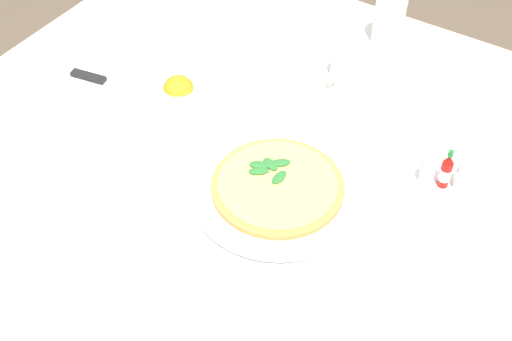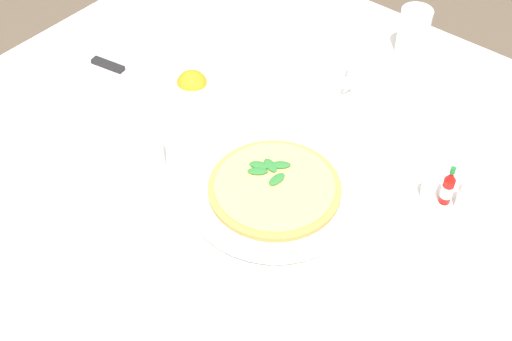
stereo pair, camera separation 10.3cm
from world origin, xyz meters
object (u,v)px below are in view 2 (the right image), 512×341
object	(u,v)px
dinner_knife	(89,58)
citrus_bowl	(193,90)
pizza_plate	(274,193)
water_glass_left_edge	(413,35)
napkin_folded	(91,64)
pepper_shaker	(464,196)
water_glass_near_right	(142,154)
salt_shaker	(429,187)
pizza	(274,187)
hot_sauce_bottle	(448,188)
coffee_cup_center_back	(366,76)

from	to	relation	value
dinner_knife	citrus_bowl	size ratio (longest dim) A/B	1.30
pizza_plate	water_glass_left_edge	distance (m)	0.52
napkin_folded	dinner_knife	xyz separation A→B (m)	(0.00, 0.00, 0.01)
water_glass_left_edge	pepper_shaker	bearing A→B (deg)	132.24
pepper_shaker	citrus_bowl	bearing A→B (deg)	8.91
pizza_plate	water_glass_near_right	xyz separation A→B (m)	(0.22, 0.10, 0.03)
water_glass_near_right	water_glass_left_edge	xyz separation A→B (m)	(-0.19, -0.61, 0.00)
citrus_bowl	salt_shaker	world-z (taller)	citrus_bowl
pizza_plate	pizza	bearing A→B (deg)	-36.56
pizza	dinner_knife	distance (m)	0.53
hot_sauce_bottle	pepper_shaker	world-z (taller)	hot_sauce_bottle
pizza	napkin_folded	size ratio (longest dim) A/B	0.93
coffee_cup_center_back	water_glass_left_edge	bearing A→B (deg)	-93.29
napkin_folded	hot_sauce_bottle	distance (m)	0.77
water_glass_left_edge	napkin_folded	world-z (taller)	water_glass_left_edge
water_glass_near_right	salt_shaker	bearing A→B (deg)	-147.79
pizza_plate	coffee_cup_center_back	size ratio (longest dim) A/B	2.30
pizza	water_glass_near_right	distance (m)	0.24
pizza	hot_sauce_bottle	size ratio (longest dim) A/B	2.77
coffee_cup_center_back	citrus_bowl	xyz separation A→B (m)	(0.24, 0.25, -0.01)
pizza_plate	napkin_folded	distance (m)	0.53
water_glass_left_edge	pepper_shaker	size ratio (longest dim) A/B	1.91
salt_shaker	water_glass_near_right	bearing A→B (deg)	32.21
coffee_cup_center_back	water_glass_near_right	xyz separation A→B (m)	(0.18, 0.45, 0.01)
hot_sauce_bottle	pepper_shaker	bearing A→B (deg)	-160.35
salt_shaker	coffee_cup_center_back	bearing A→B (deg)	-36.40
salt_shaker	citrus_bowl	bearing A→B (deg)	7.63
hot_sauce_bottle	citrus_bowl	bearing A→B (deg)	8.30
water_glass_left_edge	dinner_knife	distance (m)	0.68
coffee_cup_center_back	citrus_bowl	distance (m)	0.35
water_glass_near_right	napkin_folded	xyz separation A→B (m)	(0.31, -0.14, -0.03)
water_glass_near_right	napkin_folded	bearing A→B (deg)	-24.94
pizza_plate	water_glass_near_right	bearing A→B (deg)	24.21
salt_shaker	water_glass_left_edge	bearing A→B (deg)	-55.29
water_glass_left_edge	hot_sauce_bottle	bearing A→B (deg)	128.56
water_glass_near_right	pizza_plate	bearing A→B (deg)	-155.79
pizza	pepper_shaker	world-z (taller)	pepper_shaker
pizza_plate	pepper_shaker	distance (m)	0.32
coffee_cup_center_back	water_glass_near_right	bearing A→B (deg)	68.56
dinner_knife	citrus_bowl	xyz separation A→B (m)	(-0.24, -0.06, 0.00)
pizza_plate	water_glass_left_edge	bearing A→B (deg)	-86.26
coffee_cup_center_back	pizza	bearing A→B (deg)	96.84
water_glass_near_right	napkin_folded	distance (m)	0.34
pizza	salt_shaker	distance (m)	0.27
pizza_plate	citrus_bowl	xyz separation A→B (m)	(0.29, -0.10, 0.02)
pizza	water_glass_left_edge	xyz separation A→B (m)	(0.03, -0.51, 0.02)
citrus_bowl	pepper_shaker	bearing A→B (deg)	-171.09
water_glass_near_right	hot_sauce_bottle	bearing A→B (deg)	-148.48
water_glass_left_edge	dinner_knife	xyz separation A→B (m)	(0.49, 0.47, -0.02)
dinner_knife	hot_sauce_bottle	world-z (taller)	hot_sauce_bottle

